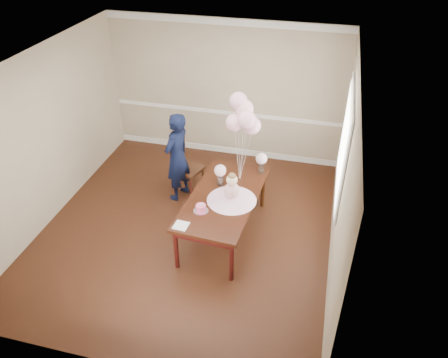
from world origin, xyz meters
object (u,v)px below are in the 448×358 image
dining_chair_seat (188,169)px  woman (177,157)px  birthday_cake (201,208)px  dining_table_top (223,198)px

dining_chair_seat → woman: bearing=-104.1°
birthday_cake → dining_table_top: bearing=62.1°
dining_table_top → birthday_cake: (-0.22, -0.42, 0.08)m
dining_table_top → birthday_cake: 0.49m
birthday_cake → dining_chair_seat: 1.59m
dining_chair_seat → dining_table_top: bearing=-30.4°
dining_table_top → woman: size_ratio=1.22×
dining_table_top → dining_chair_seat: bearing=135.8°
dining_table_top → dining_chair_seat: size_ratio=4.33×
dining_table_top → dining_chair_seat: dining_table_top is taller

